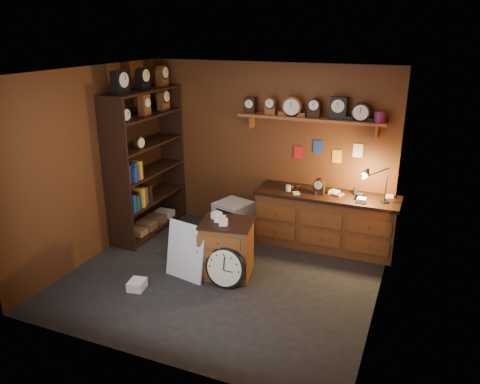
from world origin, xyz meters
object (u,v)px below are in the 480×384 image
object	(u,v)px
shelving_unit	(144,156)
low_cabinet	(227,246)
big_round_clock	(225,268)
workbench	(326,217)

from	to	relation	value
shelving_unit	low_cabinet	world-z (taller)	shelving_unit
shelving_unit	big_round_clock	distance (m)	2.47
low_cabinet	workbench	bearing A→B (deg)	42.82
workbench	low_cabinet	xyz separation A→B (m)	(-1.02, -1.38, -0.05)
workbench	big_round_clock	size ratio (longest dim) A/B	3.89
big_round_clock	workbench	bearing A→B (deg)	61.30
low_cabinet	big_round_clock	world-z (taller)	low_cabinet
workbench	big_round_clock	xyz separation A→B (m)	(-0.92, -1.67, -0.21)
shelving_unit	low_cabinet	bearing A→B (deg)	-25.90
workbench	low_cabinet	bearing A→B (deg)	-126.53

